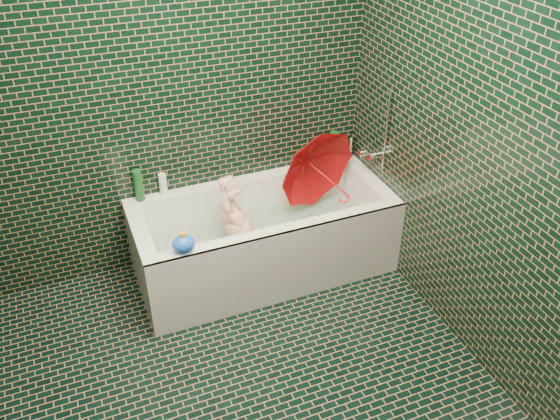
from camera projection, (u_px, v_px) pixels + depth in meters
name	position (u px, v px, depth m)	size (l,w,h in m)	color
floor	(254.00, 399.00, 3.23)	(2.80, 2.80, 0.00)	black
wall_back	(170.00, 90.00, 3.60)	(2.80, 2.80, 0.00)	black
wall_right	(494.00, 154.00, 2.93)	(2.80, 2.80, 0.00)	black
bathtub	(265.00, 245.00, 4.02)	(1.70, 0.75, 0.55)	white
bath_mat	(264.00, 250.00, 4.07)	(1.35, 0.47, 0.01)	#3ED52A
water	(263.00, 233.00, 3.99)	(1.48, 0.53, 0.00)	silver
faucet	(376.00, 150.00, 3.97)	(0.18, 0.19, 0.55)	silver
child	(246.00, 241.00, 3.90)	(0.33, 0.22, 0.91)	#EBAD93
umbrella	(327.00, 178.00, 3.96)	(0.57, 0.57, 0.50)	red
soap_bottle_a	(342.00, 160.00, 4.31)	(0.11, 0.11, 0.28)	white
soap_bottle_b	(337.00, 161.00, 4.30)	(0.08, 0.08, 0.18)	#4D2079
soap_bottle_c	(336.00, 160.00, 4.31)	(0.12, 0.12, 0.15)	#154C1E
bottle_right_tall	(333.00, 148.00, 4.21)	(0.06, 0.06, 0.24)	#154C1E
bottle_right_pump	(350.00, 147.00, 4.30)	(0.05, 0.05, 0.17)	silver
bottle_left_tall	(138.00, 185.00, 3.81)	(0.06, 0.06, 0.22)	#154C1E
bottle_left_short	(163.00, 184.00, 3.89)	(0.05, 0.05, 0.15)	white
rubber_duck	(327.00, 155.00, 4.27)	(0.13, 0.10, 0.10)	gold
bath_toy	(184.00, 243.00, 3.38)	(0.16, 0.15, 0.13)	blue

